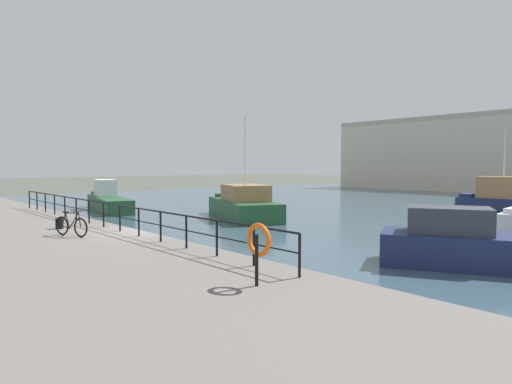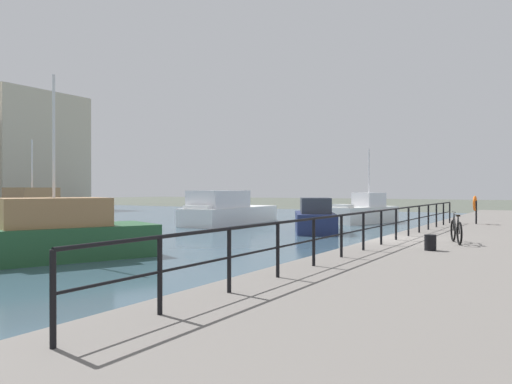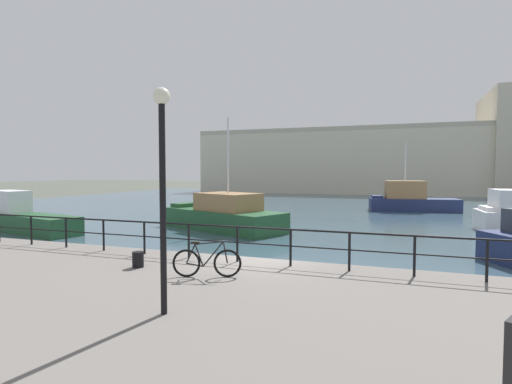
# 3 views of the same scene
# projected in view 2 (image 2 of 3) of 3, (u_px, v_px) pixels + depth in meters

# --- Properties ---
(ground_plane) EXTENTS (240.00, 240.00, 0.00)m
(ground_plane) POSITION_uv_depth(u_px,v_px,m) (378.00, 262.00, 17.17)
(ground_plane) COLOR #4C5147
(moored_harbor_tender) EXTENTS (10.16, 3.62, 2.49)m
(moored_harbor_tender) POSITION_uv_depth(u_px,v_px,m) (228.00, 211.00, 36.18)
(moored_harbor_tender) COLOR white
(moored_harbor_tender) RESTS_ON water_basin
(moored_white_yacht) EXTENTS (7.80, 3.61, 6.11)m
(moored_white_yacht) POSITION_uv_depth(u_px,v_px,m) (37.00, 211.00, 35.16)
(moored_white_yacht) COLOR navy
(moored_white_yacht) RESTS_ON water_basin
(moored_red_daysailer) EXTENTS (8.70, 5.93, 6.72)m
(moored_red_daysailer) POSITION_uv_depth(u_px,v_px,m) (41.00, 236.00, 17.49)
(moored_red_daysailer) COLOR #23512D
(moored_red_daysailer) RESTS_ON water_basin
(moored_blue_motorboat) EXTENTS (6.62, 3.68, 5.68)m
(moored_blue_motorboat) POSITION_uv_depth(u_px,v_px,m) (365.00, 212.00, 37.15)
(moored_blue_motorboat) COLOR white
(moored_blue_motorboat) RESTS_ON water_basin
(moored_cabin_cruiser) EXTENTS (6.10, 4.66, 2.07)m
(moored_cabin_cruiser) POSITION_uv_depth(u_px,v_px,m) (315.00, 218.00, 29.37)
(moored_cabin_cruiser) COLOR navy
(moored_cabin_cruiser) RESTS_ON water_basin
(quay_railing) EXTENTS (23.12, 0.07, 1.08)m
(quay_railing) POSITION_uv_depth(u_px,v_px,m) (381.00, 221.00, 15.01)
(quay_railing) COLOR black
(quay_railing) RESTS_ON quay_promenade
(parked_bicycle) EXTENTS (1.69, 0.64, 0.98)m
(parked_bicycle) POSITION_uv_depth(u_px,v_px,m) (456.00, 231.00, 15.38)
(parked_bicycle) COLOR black
(parked_bicycle) RESTS_ON quay_promenade
(mooring_bollard) EXTENTS (0.32, 0.32, 0.44)m
(mooring_bollard) POSITION_uv_depth(u_px,v_px,m) (430.00, 243.00, 13.56)
(mooring_bollard) COLOR black
(mooring_bollard) RESTS_ON quay_promenade
(life_ring_stand) EXTENTS (0.75, 0.16, 1.40)m
(life_ring_stand) POSITION_uv_depth(u_px,v_px,m) (475.00, 204.00, 24.11)
(life_ring_stand) COLOR black
(life_ring_stand) RESTS_ON quay_promenade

